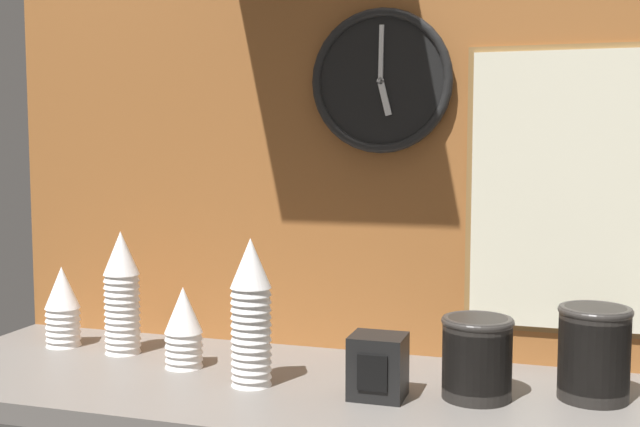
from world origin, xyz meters
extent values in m
cube|color=slate|center=(0.00, 0.00, -0.02)|extent=(1.60, 0.56, 0.04)
cube|color=#A3602D|center=(0.00, 0.27, 0.53)|extent=(1.60, 0.03, 1.05)
cone|color=white|center=(-0.44, 0.08, 0.05)|extent=(0.08, 0.08, 0.10)
cone|color=white|center=(-0.44, 0.08, 0.06)|extent=(0.08, 0.08, 0.10)
cone|color=white|center=(-0.44, 0.08, 0.08)|extent=(0.08, 0.08, 0.10)
cone|color=white|center=(-0.44, 0.08, 0.09)|extent=(0.08, 0.08, 0.10)
cone|color=white|center=(-0.44, 0.08, 0.11)|extent=(0.08, 0.08, 0.10)
cone|color=white|center=(-0.44, 0.08, 0.12)|extent=(0.08, 0.08, 0.10)
cone|color=white|center=(-0.44, 0.08, 0.14)|extent=(0.08, 0.08, 0.10)
cone|color=white|center=(-0.44, 0.08, 0.15)|extent=(0.08, 0.08, 0.10)
cone|color=white|center=(-0.44, 0.08, 0.16)|extent=(0.08, 0.08, 0.10)
cone|color=white|center=(-0.44, 0.08, 0.18)|extent=(0.08, 0.08, 0.10)
cone|color=white|center=(-0.44, 0.08, 0.19)|extent=(0.08, 0.08, 0.10)
cone|color=white|center=(-0.44, 0.08, 0.21)|extent=(0.08, 0.08, 0.10)
cone|color=white|center=(-0.44, 0.08, 0.22)|extent=(0.08, 0.08, 0.10)
cone|color=white|center=(-0.08, -0.05, 0.05)|extent=(0.08, 0.08, 0.10)
cone|color=white|center=(-0.08, -0.05, 0.06)|extent=(0.08, 0.08, 0.10)
cone|color=white|center=(-0.08, -0.05, 0.08)|extent=(0.08, 0.08, 0.10)
cone|color=white|center=(-0.08, -0.05, 0.09)|extent=(0.08, 0.08, 0.10)
cone|color=white|center=(-0.08, -0.05, 0.11)|extent=(0.08, 0.08, 0.10)
cone|color=white|center=(-0.08, -0.05, 0.12)|extent=(0.08, 0.08, 0.10)
cone|color=white|center=(-0.08, -0.05, 0.14)|extent=(0.08, 0.08, 0.10)
cone|color=white|center=(-0.08, -0.05, 0.15)|extent=(0.08, 0.08, 0.10)
cone|color=white|center=(-0.08, -0.05, 0.16)|extent=(0.08, 0.08, 0.10)
cone|color=white|center=(-0.08, -0.05, 0.18)|extent=(0.08, 0.08, 0.10)
cone|color=white|center=(-0.08, -0.05, 0.19)|extent=(0.08, 0.08, 0.10)
cone|color=white|center=(-0.08, -0.05, 0.21)|extent=(0.08, 0.08, 0.10)
cone|color=white|center=(-0.08, -0.05, 0.22)|extent=(0.08, 0.08, 0.10)
cone|color=white|center=(-0.08, -0.05, 0.24)|extent=(0.08, 0.08, 0.10)
cone|color=white|center=(-0.60, 0.09, 0.05)|extent=(0.08, 0.08, 0.10)
cone|color=white|center=(-0.60, 0.09, 0.06)|extent=(0.08, 0.08, 0.10)
cone|color=white|center=(-0.60, 0.09, 0.08)|extent=(0.08, 0.08, 0.10)
cone|color=white|center=(-0.60, 0.09, 0.09)|extent=(0.08, 0.08, 0.10)
cone|color=white|center=(-0.60, 0.09, 0.11)|extent=(0.08, 0.08, 0.10)
cone|color=white|center=(-0.60, 0.09, 0.12)|extent=(0.08, 0.08, 0.10)
cone|color=white|center=(-0.60, 0.09, 0.14)|extent=(0.08, 0.08, 0.10)
cone|color=white|center=(-0.26, 0.02, 0.05)|extent=(0.08, 0.08, 0.10)
cone|color=white|center=(-0.26, 0.02, 0.06)|extent=(0.08, 0.08, 0.10)
cone|color=white|center=(-0.26, 0.02, 0.08)|extent=(0.08, 0.08, 0.10)
cone|color=white|center=(-0.26, 0.02, 0.09)|extent=(0.08, 0.08, 0.10)
cone|color=white|center=(-0.26, 0.02, 0.11)|extent=(0.08, 0.08, 0.10)
cone|color=white|center=(-0.26, 0.02, 0.12)|extent=(0.08, 0.08, 0.10)
cylinder|color=black|center=(0.34, 0.00, 0.02)|extent=(0.13, 0.13, 0.04)
cylinder|color=black|center=(0.34, 0.00, 0.04)|extent=(0.13, 0.13, 0.04)
cylinder|color=black|center=(0.34, 0.00, 0.06)|extent=(0.13, 0.13, 0.04)
cylinder|color=black|center=(0.34, 0.00, 0.08)|extent=(0.13, 0.13, 0.04)
cylinder|color=black|center=(0.34, 0.00, 0.11)|extent=(0.13, 0.13, 0.04)
cylinder|color=black|center=(0.34, 0.00, 0.13)|extent=(0.13, 0.13, 0.04)
torus|color=#302D2A|center=(0.34, 0.00, 0.14)|extent=(0.13, 0.13, 0.02)
cylinder|color=black|center=(0.54, 0.06, 0.02)|extent=(0.13, 0.13, 0.04)
cylinder|color=black|center=(0.54, 0.06, 0.04)|extent=(0.13, 0.13, 0.04)
cylinder|color=black|center=(0.54, 0.06, 0.06)|extent=(0.13, 0.13, 0.04)
cylinder|color=black|center=(0.54, 0.06, 0.08)|extent=(0.13, 0.13, 0.04)
cylinder|color=black|center=(0.54, 0.06, 0.11)|extent=(0.13, 0.13, 0.04)
cylinder|color=black|center=(0.54, 0.06, 0.13)|extent=(0.13, 0.13, 0.04)
cylinder|color=black|center=(0.54, 0.06, 0.15)|extent=(0.13, 0.13, 0.04)
torus|color=#302D2A|center=(0.54, 0.06, 0.16)|extent=(0.13, 0.13, 0.02)
cylinder|color=black|center=(0.10, 0.24, 0.59)|extent=(0.30, 0.02, 0.30)
torus|color=black|center=(0.10, 0.23, 0.59)|extent=(0.31, 0.02, 0.31)
cube|color=white|center=(0.11, 0.23, 0.56)|extent=(0.03, 0.01, 0.08)
cube|color=white|center=(0.10, 0.23, 0.65)|extent=(0.01, 0.01, 0.12)
cylinder|color=white|center=(0.10, 0.23, 0.59)|extent=(0.01, 0.01, 0.01)
cube|color=olive|center=(0.53, 0.25, 0.37)|extent=(0.50, 0.01, 0.59)
cube|color=#EFEACC|center=(0.53, 0.24, 0.37)|extent=(0.47, 0.01, 0.56)
cube|color=black|center=(0.16, -0.05, 0.06)|extent=(0.10, 0.09, 0.12)
cube|color=black|center=(0.16, -0.09, 0.06)|extent=(0.05, 0.00, 0.07)
camera|label=1|loc=(0.49, -1.44, 0.48)|focal=45.00mm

